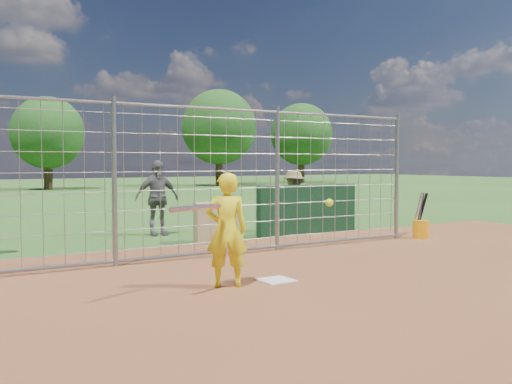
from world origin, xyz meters
TOP-DOWN VIEW (x-y plane):
  - ground at (0.00, 0.00)m, footprint 100.00×100.00m
  - infield_dirt at (0.00, -3.00)m, footprint 18.00×18.00m
  - home_plate at (0.00, -0.20)m, footprint 0.43×0.43m
  - dugout_wall at (3.40, 3.60)m, footprint 2.60×0.20m
  - batter at (-0.74, -0.17)m, footprint 0.63×0.54m
  - bystander_b at (0.47, 5.16)m, footprint 0.98×0.45m
  - bystander_c at (3.42, 4.17)m, footprint 1.05×0.94m
  - equipment_bin at (1.00, 3.44)m, footprint 0.92×0.75m
  - equipment_in_play at (-0.84, -0.46)m, footprint 2.34×0.42m
  - bucket_with_bats at (4.97, 1.76)m, footprint 0.34×0.38m
  - backstop_fence at (0.00, 2.00)m, footprint 9.08×0.08m
  - tree_line at (3.13, 28.13)m, footprint 44.66×6.72m

SIDE VIEW (x-z plane):
  - ground at x=0.00m, z-range 0.00..0.00m
  - infield_dirt at x=0.00m, z-range 0.01..0.01m
  - home_plate at x=0.00m, z-range 0.00..0.02m
  - bucket_with_bats at x=4.97m, z-range -0.24..0.73m
  - equipment_bin at x=1.00m, z-range 0.00..0.80m
  - dugout_wall at x=3.40m, z-range 0.00..1.10m
  - bystander_c at x=3.42m, z-range 0.00..1.42m
  - batter at x=-0.74m, z-range 0.00..1.47m
  - bystander_b at x=0.47m, z-range 0.00..1.64m
  - equipment_in_play at x=-0.84m, z-range 1.01..1.11m
  - backstop_fence at x=0.00m, z-range -0.04..2.56m
  - tree_line at x=3.13m, z-range 0.47..6.95m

